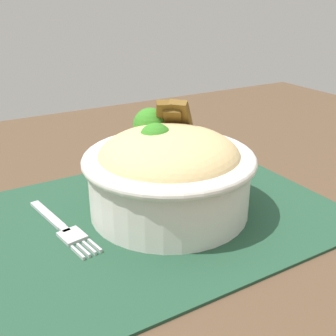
{
  "coord_description": "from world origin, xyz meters",
  "views": [
    {
      "loc": [
        0.17,
        0.35,
        0.94
      ],
      "look_at": [
        -0.04,
        -0.0,
        0.77
      ],
      "focal_mm": 44.87,
      "sensor_mm": 36.0,
      "label": 1
    }
  ],
  "objects": [
    {
      "name": "table",
      "position": [
        0.0,
        0.0,
        0.65
      ],
      "size": [
        1.32,
        0.92,
        0.71
      ],
      "color": "#4C3826",
      "rests_on": "ground_plane"
    },
    {
      "name": "placemat",
      "position": [
        -0.01,
        0.0,
        0.72
      ],
      "size": [
        0.41,
        0.29,
        0.0
      ],
      "primitive_type": "cube",
      "rotation": [
        0.0,
        0.0,
        0.01
      ],
      "color": "#1E422D",
      "rests_on": "table"
    },
    {
      "name": "bowl",
      "position": [
        -0.04,
        -0.0,
        0.77
      ],
      "size": [
        0.18,
        0.18,
        0.12
      ],
      "color": "silver",
      "rests_on": "placemat"
    },
    {
      "name": "fork",
      "position": [
        0.08,
        -0.02,
        0.72
      ],
      "size": [
        0.04,
        0.13,
        0.0
      ],
      "color": "#B8B8B8",
      "rests_on": "placemat"
    }
  ]
}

